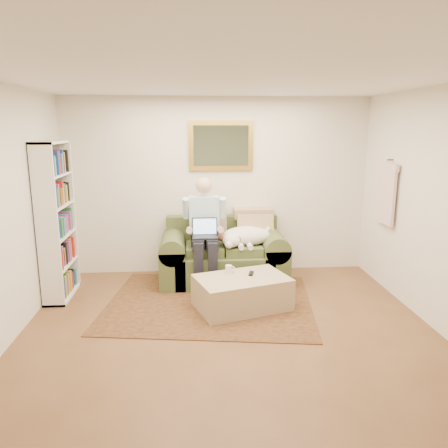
{
  "coord_description": "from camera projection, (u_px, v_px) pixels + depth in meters",
  "views": [
    {
      "loc": [
        -0.38,
        -3.95,
        2.17
      ],
      "look_at": [
        0.03,
        1.5,
        0.95
      ],
      "focal_mm": 35.0,
      "sensor_mm": 36.0,
      "label": 1
    }
  ],
  "objects": [
    {
      "name": "sleeping_dog",
      "position": [
        246.0,
        236.0,
        6.1
      ],
      "size": [
        0.73,
        0.46,
        0.27
      ],
      "primitive_type": null,
      "color": "white",
      "rests_on": "sofa"
    },
    {
      "name": "room_shell",
      "position": [
        230.0,
        215.0,
        4.4
      ],
      "size": [
        4.51,
        5.0,
        2.61
      ],
      "color": "brown",
      "rests_on": "ground"
    },
    {
      "name": "coffee_mug",
      "position": [
        229.0,
        269.0,
        5.41
      ],
      "size": [
        0.08,
        0.08,
        0.1
      ],
      "primitive_type": "cylinder",
      "color": "white",
      "rests_on": "ottoman"
    },
    {
      "name": "bookshelf",
      "position": [
        56.0,
        221.0,
        5.53
      ],
      "size": [
        0.28,
        0.8,
        2.0
      ],
      "primitive_type": null,
      "color": "white",
      "rests_on": "room_shell"
    },
    {
      "name": "ottoman",
      "position": [
        242.0,
        293.0,
        5.31
      ],
      "size": [
        1.24,
        0.99,
        0.39
      ],
      "primitive_type": "cube",
      "rotation": [
        0.0,
        0.0,
        0.32
      ],
      "color": "tan",
      "rests_on": "room_shell"
    },
    {
      "name": "rug",
      "position": [
        209.0,
        302.0,
        5.5
      ],
      "size": [
        2.78,
        2.35,
        0.01
      ],
      "primitive_type": "cube",
      "rotation": [
        0.0,
        0.0,
        -0.14
      ],
      "color": "black",
      "rests_on": "room_shell"
    },
    {
      "name": "wall_mirror",
      "position": [
        221.0,
        146.0,
        6.34
      ],
      "size": [
        0.94,
        0.04,
        0.72
      ],
      "color": "gold",
      "rests_on": "room_shell"
    },
    {
      "name": "laptop",
      "position": [
        205.0,
        232.0,
        5.9
      ],
      "size": [
        0.34,
        0.27,
        0.25
      ],
      "color": "black",
      "rests_on": "seated_man"
    },
    {
      "name": "seated_man",
      "position": [
        205.0,
        233.0,
        5.97
      ],
      "size": [
        0.58,
        0.83,
        1.49
      ],
      "primitive_type": null,
      "color": "#8CC0D8",
      "rests_on": "sofa"
    },
    {
      "name": "tv_remote",
      "position": [
        251.0,
        273.0,
        5.37
      ],
      "size": [
        0.09,
        0.16,
        0.02
      ],
      "primitive_type": "cube",
      "rotation": [
        0.0,
        0.0,
        -0.25
      ],
      "color": "black",
      "rests_on": "ottoman"
    },
    {
      "name": "hanging_shirt",
      "position": [
        386.0,
        190.0,
        5.76
      ],
      "size": [
        0.06,
        0.52,
        0.9
      ],
      "primitive_type": null,
      "color": "beige",
      "rests_on": "room_shell"
    },
    {
      "name": "sofa",
      "position": [
        223.0,
        260.0,
        6.24
      ],
      "size": [
        1.77,
        0.9,
        1.06
      ],
      "color": "#45512B",
      "rests_on": "room_shell"
    }
  ]
}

